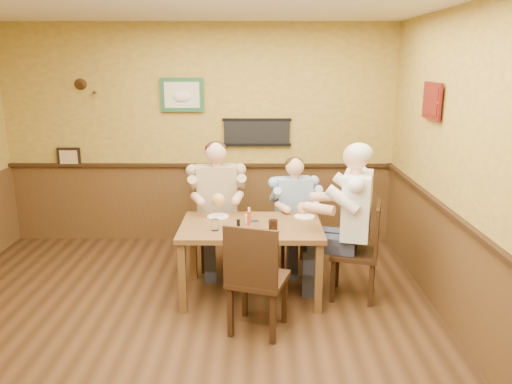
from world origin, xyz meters
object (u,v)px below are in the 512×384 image
dining_table (251,233)px  chair_back_right (293,232)px  water_glass_left (215,225)px  cola_tumbler (273,226)px  water_glass_mid (254,227)px  chair_back_left (217,229)px  diner_blue_polo (293,218)px  diner_white_elder (356,230)px  salt_shaker (247,219)px  hot_sauce_bottle (249,217)px  chair_near_side (258,276)px  pepper_shaker (238,224)px  chair_right_end (355,250)px  diner_tan_shirt (217,212)px

dining_table → chair_back_right: chair_back_right is taller
water_glass_left → cola_tumbler: (0.56, -0.03, 0.00)m
water_glass_mid → chair_back_left: bearing=113.7°
chair_back_left → diner_blue_polo: diner_blue_polo is taller
dining_table → diner_white_elder: bearing=-2.2°
salt_shaker → hot_sauce_bottle: bearing=-72.1°
chair_near_side → pepper_shaker: 0.69m
chair_near_side → water_glass_mid: 0.53m
water_glass_left → cola_tumbler: 0.56m
chair_back_left → chair_right_end: bearing=-35.0°
hot_sauce_bottle → chair_back_left: bearing=117.6°
chair_right_end → water_glass_mid: bearing=-61.6°
chair_back_left → chair_near_side: 1.50m
cola_tumbler → hot_sauce_bottle: hot_sauce_bottle is taller
chair_near_side → cola_tumbler: 0.60m
dining_table → chair_back_left: 0.85m
hot_sauce_bottle → pepper_shaker: (-0.10, -0.09, -0.04)m
chair_back_left → diner_blue_polo: (0.87, 0.03, 0.12)m
chair_back_left → diner_blue_polo: bearing=-4.8°
dining_table → salt_shaker: size_ratio=16.74×
hot_sauce_bottle → dining_table: bearing=25.7°
chair_right_end → water_glass_mid: size_ratio=7.82×
cola_tumbler → water_glass_left: bearing=177.0°
chair_back_left → diner_tan_shirt: 0.20m
water_glass_mid → pepper_shaker: (-0.16, 0.17, -0.02)m
chair_back_left → chair_right_end: chair_right_end is taller
hot_sauce_bottle → diner_tan_shirt: bearing=117.6°
chair_back_right → cola_tumbler: bearing=-115.2°
chair_back_left → chair_back_right: 0.87m
chair_back_right → water_glass_left: bearing=-141.4°
salt_shaker → diner_tan_shirt: bearing=118.6°
dining_table → water_glass_mid: size_ratio=11.06×
hot_sauce_bottle → water_glass_mid: bearing=-78.2°
water_glass_left → salt_shaker: (0.30, 0.23, -0.01)m
chair_right_end → salt_shaker: size_ratio=11.84×
water_glass_mid → salt_shaker: water_glass_mid is taller
diner_tan_shirt → diner_white_elder: size_ratio=0.94×
chair_back_right → chair_near_side: size_ratio=0.80×
chair_near_side → diner_white_elder: 1.18m
diner_tan_shirt → chair_back_left: bearing=173.0°
chair_near_side → hot_sauce_bottle: 0.77m
chair_back_right → chair_near_side: 1.51m
chair_back_right → water_glass_left: 1.29m
water_glass_left → salt_shaker: water_glass_left is taller
chair_back_right → hot_sauce_bottle: hot_sauce_bottle is taller
water_glass_left → salt_shaker: 0.38m
diner_blue_polo → hot_sauce_bottle: size_ratio=7.14×
pepper_shaker → hot_sauce_bottle: bearing=42.6°
diner_tan_shirt → diner_blue_polo: (0.87, 0.03, -0.08)m
chair_back_right → diner_white_elder: (0.56, -0.80, 0.30)m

